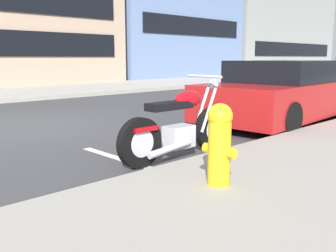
{
  "coord_description": "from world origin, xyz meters",
  "views": [
    {
      "loc": [
        -3.0,
        -7.43,
        1.35
      ],
      "look_at": [
        0.43,
        -3.88,
        0.47
      ],
      "focal_mm": 40.6,
      "sensor_mm": 36.0,
      "label": 1
    }
  ],
  "objects": [
    {
      "name": "ground_plane",
      "position": [
        0.0,
        0.0,
        0.0
      ],
      "size": [
        260.0,
        260.0,
        0.0
      ],
      "primitive_type": "plane",
      "color": "#3D3D3F"
    },
    {
      "name": "sidewalk_far_curb",
      "position": [
        12.0,
        6.73,
        0.07
      ],
      "size": [
        120.0,
        5.0,
        0.14
      ],
      "primitive_type": "cube",
      "color": "#ADA89E",
      "rests_on": "ground"
    },
    {
      "name": "parking_stall_stripe",
      "position": [
        0.0,
        -3.63,
        0.0
      ],
      "size": [
        0.12,
        2.2,
        0.01
      ],
      "primitive_type": "cube",
      "color": "silver",
      "rests_on": "ground"
    },
    {
      "name": "parked_motorcycle",
      "position": [
        0.64,
        -3.9,
        0.43
      ],
      "size": [
        2.0,
        0.62,
        1.12
      ],
      "rotation": [
        0.0,
        0.0,
        -0.01
      ],
      "color": "black",
      "rests_on": "ground"
    },
    {
      "name": "parked_car_across_street",
      "position": [
        4.39,
        -3.32,
        0.63
      ],
      "size": [
        4.44,
        2.07,
        1.3
      ],
      "rotation": [
        0.0,
        0.0,
        0.06
      ],
      "color": "#AD1919",
      "rests_on": "ground"
    },
    {
      "name": "fire_hydrant",
      "position": [
        -0.19,
        -5.22,
        0.56
      ],
      "size": [
        0.24,
        0.36,
        0.8
      ],
      "color": "gold",
      "rests_on": "sidewalk_near_curb"
    },
    {
      "name": "townhouse_mid_block",
      "position": [
        28.21,
        14.19,
        4.68
      ],
      "size": [
        14.83,
        10.38,
        9.36
      ],
      "color": "#939993",
      "rests_on": "ground"
    }
  ]
}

